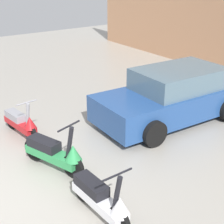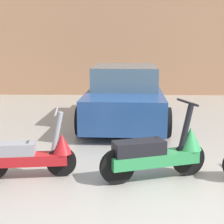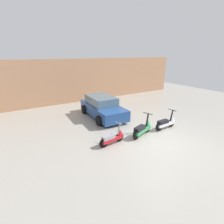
% 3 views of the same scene
% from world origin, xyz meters
% --- Properties ---
extents(ground_plane, '(28.00, 28.00, 0.00)m').
position_xyz_m(ground_plane, '(0.00, 0.00, 0.00)').
color(ground_plane, '#9E998E').
extents(wall_back, '(19.60, 0.12, 3.59)m').
position_xyz_m(wall_back, '(0.00, 8.98, 1.79)').
color(wall_back, tan).
rests_on(wall_back, ground_plane).
extents(scooter_front_left, '(1.37, 0.49, 0.96)m').
position_xyz_m(scooter_front_left, '(-2.02, 1.07, 0.34)').
color(scooter_front_left, black).
rests_on(scooter_front_left, ground_plane).
extents(scooter_front_right, '(1.50, 0.76, 1.08)m').
position_xyz_m(scooter_front_right, '(-0.24, 1.04, 0.38)').
color(scooter_front_right, black).
rests_on(scooter_front_right, ground_plane).
extents(car_rear_left, '(2.05, 4.02, 1.34)m').
position_xyz_m(car_rear_left, '(-0.65, 4.58, 0.64)').
color(car_rear_left, navy).
rests_on(car_rear_left, ground_plane).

